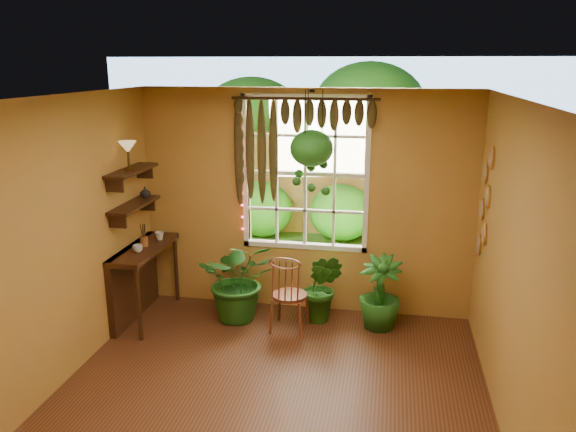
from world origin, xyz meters
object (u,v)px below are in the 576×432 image
(counter_ledge, at_px, (137,274))
(potted_plant_left, at_px, (240,279))
(potted_plant_mid, at_px, (322,288))
(windsor_chair, at_px, (289,305))
(hanging_basket, at_px, (311,153))

(counter_ledge, bearing_deg, potted_plant_left, 8.38)
(potted_plant_mid, bearing_deg, counter_ledge, -172.68)
(counter_ledge, distance_m, potted_plant_left, 1.22)
(counter_ledge, bearing_deg, windsor_chair, -0.57)
(counter_ledge, relative_size, potted_plant_mid, 1.40)
(windsor_chair, xyz_separation_m, potted_plant_mid, (0.34, 0.30, 0.12))
(counter_ledge, height_order, potted_plant_left, potted_plant_left)
(windsor_chair, relative_size, potted_plant_mid, 1.25)
(potted_plant_mid, bearing_deg, potted_plant_left, -174.00)
(windsor_chair, distance_m, hanging_basket, 1.74)
(potted_plant_left, height_order, hanging_basket, hanging_basket)
(counter_ledge, xyz_separation_m, potted_plant_left, (1.21, 0.18, -0.05))
(potted_plant_left, bearing_deg, potted_plant_mid, 6.00)
(counter_ledge, xyz_separation_m, hanging_basket, (2.03, 0.33, 1.46))
(counter_ledge, bearing_deg, hanging_basket, 9.17)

